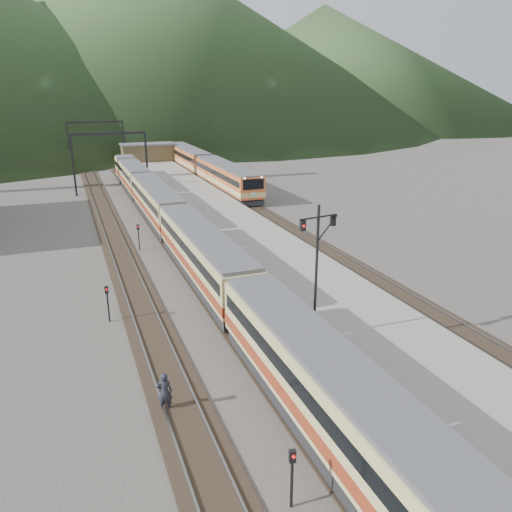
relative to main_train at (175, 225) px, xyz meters
name	(u,v)px	position (x,y,z in m)	size (l,w,h in m)	color
ground	(343,460)	(0.00, -29.09, -1.87)	(400.00, 400.00, 0.00)	#47423D
track_main	(155,217)	(0.00, 10.91, -1.80)	(2.60, 200.00, 0.23)	black
track_far	(107,221)	(-5.00, 10.91, -1.80)	(2.60, 200.00, 0.23)	black
track_second	(254,208)	(11.50, 10.91, -1.80)	(2.60, 200.00, 0.23)	black
platform	(210,212)	(5.60, 8.91, -1.37)	(8.00, 100.00, 1.00)	gray
gantry_near	(110,151)	(-2.85, 25.91, 3.72)	(9.55, 0.25, 8.00)	black
gantry_far	(96,135)	(-2.85, 50.91, 3.72)	(9.55, 0.25, 8.00)	black
station_shed	(148,152)	(5.60, 48.91, 0.70)	(9.40, 4.40, 3.10)	brown
hill_b	(142,31)	(30.00, 200.91, 35.63)	(220.00, 220.00, 75.00)	#314B23
hill_c	(322,63)	(110.00, 180.91, 23.13)	(160.00, 160.00, 50.00)	#314B23
main_train	(175,225)	(0.00, 0.00, 0.00)	(2.68, 73.62, 3.27)	#D5C67D
second_train	(205,166)	(11.50, 32.12, 0.25)	(3.09, 42.06, 3.77)	orange
signal_mast	(317,259)	(2.55, -21.62, 3.40)	(2.18, 0.51, 6.99)	black
short_signal_a	(292,471)	(-2.75, -30.40, -0.40)	(0.25, 0.20, 2.27)	black
short_signal_b	(138,234)	(-3.28, -0.27, -0.40)	(0.26, 0.22, 2.27)	black
short_signal_c	(107,299)	(-7.05, -13.83, -0.40)	(0.24, 0.18, 2.27)	black
worker	(165,392)	(-5.62, -23.66, -0.96)	(0.66, 0.44, 1.82)	#20242E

